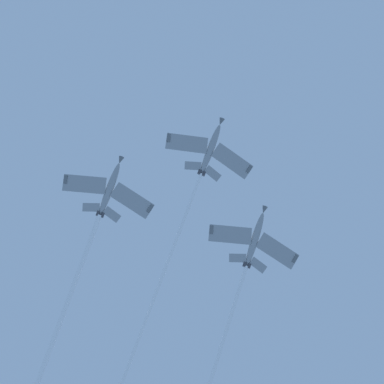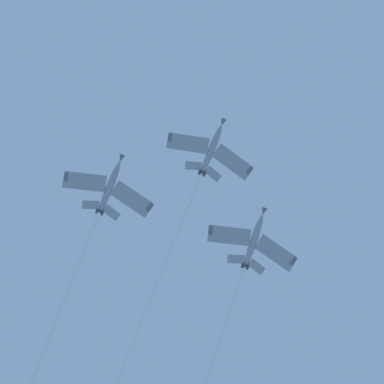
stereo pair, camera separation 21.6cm
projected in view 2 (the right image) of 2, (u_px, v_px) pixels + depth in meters
The scene contains 3 objects.
jet_lead at pixel (194, 192), 144.14m from camera, with size 56.38×23.25×19.40m.
jet_left_wing at pixel (238, 287), 140.17m from camera, with size 52.51×20.66×17.12m.
jet_right_wing at pixel (85, 250), 138.42m from camera, with size 53.68×20.89×18.95m.
Camera 2 is at (-6.01, -13.61, 1.89)m, focal length 63.12 mm.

